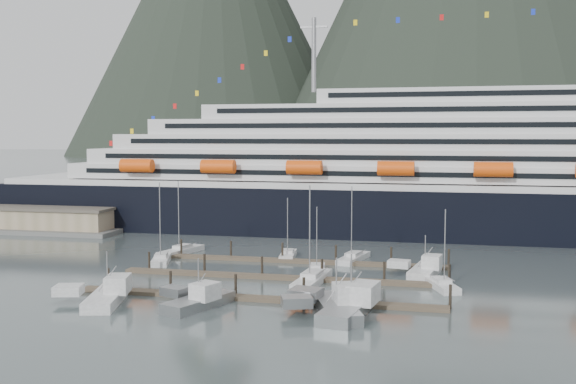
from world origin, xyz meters
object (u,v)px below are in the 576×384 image
trawler_d (335,306)px  sailboat_c (317,270)px  trawler_a (107,295)px  trawler_e (424,270)px  sailboat_a (161,260)px  cruise_ship (503,178)px  trawler_b (198,300)px  sailboat_d (312,280)px  sailboat_f (288,255)px  sailboat_h (442,286)px  sailboat_g (353,259)px  warehouse (31,219)px  sailboat_e (183,251)px  trawler_c (350,304)px

trawler_d → sailboat_c: bearing=-4.7°
trawler_a → trawler_d: (28.85, 0.82, 0.03)m
trawler_a → trawler_e: bearing=-71.5°
sailboat_a → trawler_d: (32.83, -25.06, 0.50)m
sailboat_c → trawler_a: bearing=128.4°
cruise_ship → trawler_a: cruise_ship is taller
trawler_b → trawler_e: bearing=-25.7°
sailboat_d → trawler_d: size_ratio=1.13×
sailboat_f → sailboat_h: sailboat_h is taller
sailboat_d → sailboat_a: bearing=74.9°
sailboat_c → trawler_d: 23.82m
sailboat_g → trawler_e: size_ratio=1.21×
warehouse → trawler_d: 96.02m
trawler_b → trawler_e: size_ratio=1.01×
sailboat_h → trawler_b: bearing=100.7°
sailboat_d → sailboat_g: bearing=-6.2°
sailboat_e → sailboat_f: bearing=-74.0°
sailboat_a → sailboat_g: bearing=-92.0°
trawler_b → sailboat_a: bearing=52.5°
trawler_b → sailboat_f: bearing=15.3°
sailboat_a → sailboat_e: size_ratio=1.02×
warehouse → sailboat_e: (45.06, -22.01, -1.83)m
sailboat_h → trawler_a: bearing=92.9°
sailboat_c → trawler_c: (8.00, -21.87, 0.57)m
cruise_ship → sailboat_g: bearing=-126.7°
sailboat_f → trawler_a: bearing=148.9°
sailboat_g → trawler_e: sailboat_g is taller
trawler_d → cruise_ship: bearing=-39.6°
sailboat_d → sailboat_e: bearing=59.8°
sailboat_g → sailboat_h: size_ratio=1.14×
sailboat_a → sailboat_e: bearing=-18.1°
cruise_ship → warehouse: cruise_ship is taller
warehouse → sailboat_d: 82.87m
sailboat_c → trawler_d: sailboat_c is taller
sailboat_e → trawler_e: size_ratio=1.26×
sailboat_a → trawler_c: size_ratio=0.89×
warehouse → cruise_ship: bearing=7.2°
sailboat_g → trawler_d: (2.23, -33.67, 0.52)m
warehouse → trawler_a: trawler_a is taller
sailboat_c → sailboat_a: bearing=77.1°
trawler_a → trawler_e: trawler_a is taller
sailboat_f → sailboat_h: size_ratio=0.94×
sailboat_e → sailboat_c: bearing=-97.2°
trawler_a → trawler_c: bearing=-101.3°
sailboat_f → trawler_c: bearing=-162.9°
cruise_ship → sailboat_g: 45.75m
sailboat_c → trawler_c: sailboat_c is taller
sailboat_a → sailboat_h: bearing=-118.8°
cruise_ship → trawler_d: (-24.20, -69.16, -11.11)m
sailboat_a → sailboat_h: sailboat_a is taller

